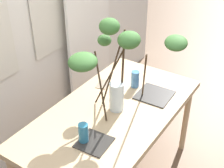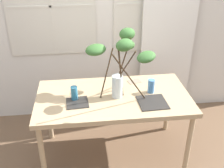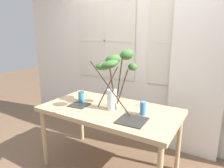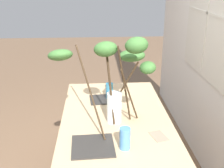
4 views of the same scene
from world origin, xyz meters
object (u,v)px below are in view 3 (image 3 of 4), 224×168
(drinking_glass_blue_right, at_px, (143,108))
(drinking_glass_blue_left, at_px, (81,98))
(vase_with_branches, at_px, (114,72))
(plate_square_left, at_px, (79,105))
(plate_square_right, at_px, (132,120))
(dining_table, at_px, (110,114))

(drinking_glass_blue_right, bearing_deg, drinking_glass_blue_left, -175.98)
(vase_with_branches, bearing_deg, drinking_glass_blue_left, -175.32)
(vase_with_branches, height_order, drinking_glass_blue_right, vase_with_branches)
(plate_square_left, xyz_separation_m, plate_square_right, (0.74, -0.08, 0.00))
(drinking_glass_blue_left, distance_m, plate_square_left, 0.10)
(drinking_glass_blue_right, relative_size, plate_square_right, 0.53)
(drinking_glass_blue_right, height_order, plate_square_left, drinking_glass_blue_right)
(plate_square_right, bearing_deg, dining_table, 154.31)
(drinking_glass_blue_left, bearing_deg, plate_square_left, -69.25)
(vase_with_branches, height_order, drinking_glass_blue_left, vase_with_branches)
(dining_table, relative_size, vase_with_branches, 2.09)
(drinking_glass_blue_left, xyz_separation_m, plate_square_right, (0.77, -0.15, -0.07))
(drinking_glass_blue_left, relative_size, drinking_glass_blue_right, 1.00)
(plate_square_right, bearing_deg, drinking_glass_blue_right, 81.20)
(vase_with_branches, relative_size, drinking_glass_blue_right, 5.16)
(drinking_glass_blue_left, height_order, drinking_glass_blue_right, same)
(vase_with_branches, xyz_separation_m, plate_square_left, (-0.42, -0.10, -0.43))
(drinking_glass_blue_right, distance_m, plate_square_right, 0.22)
(plate_square_left, height_order, plate_square_right, plate_square_right)
(drinking_glass_blue_left, bearing_deg, dining_table, 4.18)
(vase_with_branches, distance_m, plate_square_left, 0.61)
(dining_table, height_order, plate_square_left, plate_square_left)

